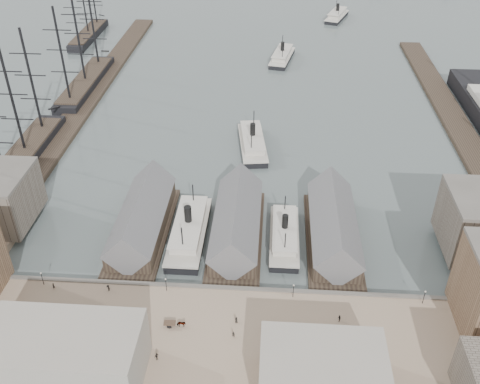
# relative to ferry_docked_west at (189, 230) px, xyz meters

# --- Properties ---
(ground) EXTENTS (900.00, 900.00, 0.00)m
(ground) POSITION_rel_ferry_docked_west_xyz_m (13.00, -15.80, -2.54)
(ground) COLOR #4A5655
(ground) RESTS_ON ground
(quay) EXTENTS (180.00, 30.00, 2.00)m
(quay) POSITION_rel_ferry_docked_west_xyz_m (13.00, -35.80, -1.54)
(quay) COLOR gray
(quay) RESTS_ON ground
(seawall) EXTENTS (180.00, 1.20, 2.30)m
(seawall) POSITION_rel_ferry_docked_west_xyz_m (13.00, -21.00, -1.39)
(seawall) COLOR #59544C
(seawall) RESTS_ON ground
(west_wharf) EXTENTS (10.00, 220.00, 1.60)m
(west_wharf) POSITION_rel_ferry_docked_west_xyz_m (-55.00, 84.20, -1.74)
(west_wharf) COLOR #2D231C
(west_wharf) RESTS_ON ground
(east_wharf) EXTENTS (10.00, 180.00, 1.60)m
(east_wharf) POSITION_rel_ferry_docked_west_xyz_m (91.00, 74.20, -1.74)
(east_wharf) COLOR #2D231C
(east_wharf) RESTS_ON ground
(ferry_shed_west) EXTENTS (14.00, 42.00, 12.60)m
(ferry_shed_west) POSITION_rel_ferry_docked_west_xyz_m (-13.00, 1.08, 2.09)
(ferry_shed_west) COLOR #2D231C
(ferry_shed_west) RESTS_ON ground
(ferry_shed_center) EXTENTS (14.00, 42.00, 12.60)m
(ferry_shed_center) POSITION_rel_ferry_docked_west_xyz_m (13.00, 1.08, 2.09)
(ferry_shed_center) COLOR #2D231C
(ferry_shed_center) RESTS_ON ground
(ferry_shed_east) EXTENTS (14.00, 42.00, 12.60)m
(ferry_shed_east) POSITION_rel_ferry_docked_west_xyz_m (39.00, 1.08, 2.09)
(ferry_shed_east) COLOR #2D231C
(ferry_shed_east) RESTS_ON ground
(street_bldg_center) EXTENTS (24.00, 16.00, 10.00)m
(street_bldg_center) POSITION_rel_ferry_docked_west_xyz_m (33.00, -47.80, 4.46)
(street_bldg_center) COLOR gray
(street_bldg_center) RESTS_ON quay
(street_bldg_west) EXTENTS (30.00, 16.00, 12.00)m
(street_bldg_west) POSITION_rel_ferry_docked_west_xyz_m (-17.00, -47.80, 5.46)
(street_bldg_west) COLOR gray
(street_bldg_west) RESTS_ON quay
(lamp_post_far_w) EXTENTS (0.44, 0.44, 3.92)m
(lamp_post_far_w) POSITION_rel_ferry_docked_west_xyz_m (-32.00, -22.80, 2.17)
(lamp_post_far_w) COLOR black
(lamp_post_far_w) RESTS_ON quay
(lamp_post_near_w) EXTENTS (0.44, 0.44, 3.92)m
(lamp_post_near_w) POSITION_rel_ferry_docked_west_xyz_m (-2.00, -22.80, 2.17)
(lamp_post_near_w) COLOR black
(lamp_post_near_w) RESTS_ON quay
(lamp_post_near_e) EXTENTS (0.44, 0.44, 3.92)m
(lamp_post_near_e) POSITION_rel_ferry_docked_west_xyz_m (28.00, -22.80, 2.17)
(lamp_post_near_e) COLOR black
(lamp_post_near_e) RESTS_ON quay
(lamp_post_far_e) EXTENTS (0.44, 0.44, 3.92)m
(lamp_post_far_e) POSITION_rel_ferry_docked_west_xyz_m (58.00, -22.80, 2.17)
(lamp_post_far_e) COLOR black
(lamp_post_far_e) RESTS_ON quay
(ferry_docked_west) EXTENTS (9.12, 30.40, 10.86)m
(ferry_docked_west) POSITION_rel_ferry_docked_west_xyz_m (0.00, 0.00, 0.00)
(ferry_docked_west) COLOR black
(ferry_docked_west) RESTS_ON ground
(ferry_docked_east) EXTENTS (7.74, 25.81, 9.22)m
(ferry_docked_east) POSITION_rel_ferry_docked_west_xyz_m (26.00, 0.10, -0.38)
(ferry_docked_east) COLOR black
(ferry_docked_east) RESTS_ON ground
(ferry_open_near) EXTENTS (12.20, 29.06, 10.06)m
(ferry_open_near) POSITION_rel_ferry_docked_west_xyz_m (14.88, 50.88, -0.19)
(ferry_open_near) COLOR black
(ferry_open_near) RESTS_ON ground
(ferry_open_mid) EXTENTS (13.05, 28.01, 9.63)m
(ferry_open_mid) POSITION_rel_ferry_docked_west_xyz_m (24.98, 137.59, -0.29)
(ferry_open_mid) COLOR black
(ferry_open_mid) RESTS_ON ground
(ferry_open_far) EXTENTS (16.32, 27.61, 9.46)m
(ferry_open_far) POSITION_rel_ferry_docked_west_xyz_m (56.99, 208.15, -0.33)
(ferry_open_far) COLOR black
(ferry_open_far) RESTS_ON ground
(sailing_ship_near) EXTENTS (9.75, 67.18, 40.09)m
(sailing_ship_near) POSITION_rel_ferry_docked_west_xyz_m (-61.17, 29.99, 0.40)
(sailing_ship_near) COLOR black
(sailing_ship_near) RESTS_ON ground
(sailing_ship_mid) EXTENTS (9.78, 56.53, 40.22)m
(sailing_ship_mid) POSITION_rel_ferry_docked_west_xyz_m (-59.38, 98.25, 0.34)
(sailing_ship_mid) COLOR black
(sailing_ship_mid) RESTS_ON ground
(sailing_ship_far) EXTENTS (8.38, 46.55, 34.45)m
(sailing_ship_far) POSITION_rel_ferry_docked_west_xyz_m (-78.54, 164.14, -0.06)
(sailing_ship_far) COLOR black
(sailing_ship_far) RESTS_ON ground
(horse_cart_left) EXTENTS (4.85, 3.20, 1.70)m
(horse_cart_left) POSITION_rel_ferry_docked_west_xyz_m (-20.48, -32.86, 0.30)
(horse_cart_left) COLOR black
(horse_cart_left) RESTS_ON quay
(horse_cart_center) EXTENTS (4.95, 1.57, 1.72)m
(horse_cart_center) POSITION_rel_ferry_docked_west_xyz_m (2.64, -33.70, 0.31)
(horse_cart_center) COLOR black
(horse_cart_center) RESTS_ON quay
(horse_cart_right) EXTENTS (4.80, 3.55, 1.66)m
(horse_cart_right) POSITION_rel_ferry_docked_west_xyz_m (24.60, -33.97, 0.29)
(horse_cart_right) COLOR black
(horse_cart_right) RESTS_ON quay
(pedestrian_0) EXTENTS (0.56, 0.71, 1.76)m
(pedestrian_0) POSITION_rel_ferry_docked_west_xyz_m (-29.04, -24.02, 0.34)
(pedestrian_0) COLOR black
(pedestrian_0) RESTS_ON quay
(pedestrian_1) EXTENTS (0.90, 1.01, 1.72)m
(pedestrian_1) POSITION_rel_ferry_docked_west_xyz_m (-30.53, -36.58, 0.32)
(pedestrian_1) COLOR black
(pedestrian_1) RESTS_ON quay
(pedestrian_2) EXTENTS (1.30, 1.15, 1.75)m
(pedestrian_2) POSITION_rel_ferry_docked_west_xyz_m (-15.81, -23.80, 0.33)
(pedestrian_2) COLOR black
(pedestrian_2) RESTS_ON quay
(pedestrian_3) EXTENTS (1.08, 1.07, 1.83)m
(pedestrian_3) POSITION_rel_ferry_docked_west_xyz_m (-0.41, -42.70, 0.37)
(pedestrian_3) COLOR black
(pedestrian_3) RESTS_ON quay
(pedestrian_4) EXTENTS (0.92, 0.90, 1.60)m
(pedestrian_4) POSITION_rel_ferry_docked_west_xyz_m (15.31, -31.58, 0.26)
(pedestrian_4) COLOR black
(pedestrian_4) RESTS_ON quay
(pedestrian_5) EXTENTS (0.61, 0.47, 1.58)m
(pedestrian_5) POSITION_rel_ferry_docked_west_xyz_m (14.99, -35.70, 0.25)
(pedestrian_5) COLOR black
(pedestrian_5) RESTS_ON quay
(pedestrian_6) EXTENTS (0.87, 1.01, 1.77)m
(pedestrian_6) POSITION_rel_ferry_docked_west_xyz_m (38.14, -29.67, 0.34)
(pedestrian_6) COLOR black
(pedestrian_6) RESTS_ON quay
(pedestrian_7) EXTENTS (1.03, 1.19, 1.60)m
(pedestrian_7) POSITION_rel_ferry_docked_west_xyz_m (40.46, -36.27, 0.25)
(pedestrian_7) COLOR black
(pedestrian_7) RESTS_ON quay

